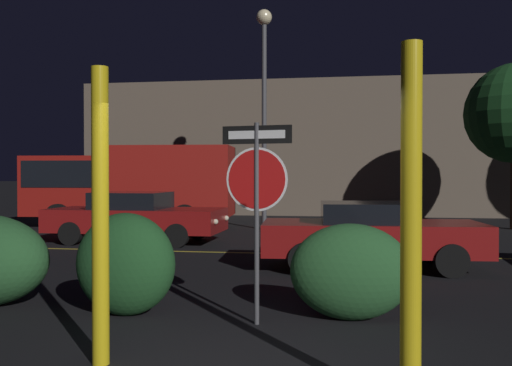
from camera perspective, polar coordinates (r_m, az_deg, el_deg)
The scene contains 11 objects.
road_center_stripe at distance 13.13m, azimuth 4.53°, elevation -7.09°, with size 33.41×0.12×0.01m, color gold.
stop_sign at distance 6.90m, azimuth 0.07°, elevation 0.10°, with size 0.87×0.15×2.45m.
yellow_pole_left at distance 5.66m, azimuth -15.30°, elevation -3.20°, with size 0.16×0.16×2.85m, color yellow.
yellow_pole_right at distance 4.51m, azimuth 15.24°, elevation -4.35°, with size 0.16×0.16×2.83m, color yellow.
hedge_bush_1 at distance 7.62m, azimuth -12.91°, elevation -7.91°, with size 1.31×0.82×1.33m, color #1E4C23.
hedge_bush_2 at distance 7.31m, azimuth 9.44°, elevation -8.74°, with size 1.52×0.82×1.21m, color #285B2D.
passing_car_1 at distance 15.64m, azimuth -11.92°, elevation -3.29°, with size 4.71×2.11×1.34m.
passing_car_2 at distance 11.26m, azimuth 11.40°, elevation -5.03°, with size 4.36×2.15×1.28m.
delivery_truck at distance 20.29m, azimuth -12.72°, elevation 0.09°, with size 7.25×2.82×2.78m.
street_lamp at distance 18.95m, azimuth 0.82°, elevation 10.28°, with size 0.51×0.51×7.21m.
building_backdrop at distance 26.52m, azimuth 7.92°, elevation 3.42°, with size 22.91×3.54×5.99m, color #6B5B4C.
Camera 1 is at (1.03, -4.85, 1.83)m, focal length 40.00 mm.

